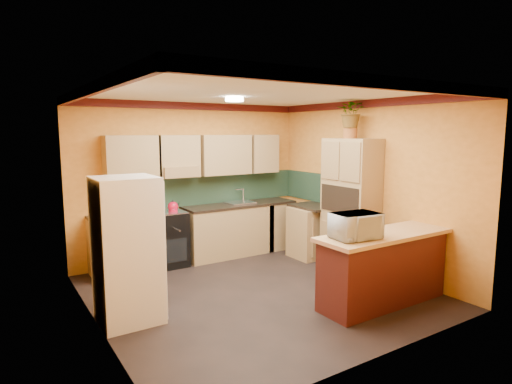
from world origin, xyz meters
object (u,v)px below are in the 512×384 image
at_px(base_cabinets_back, 201,235).
at_px(pantry, 350,204).
at_px(breakfast_bar, 383,270).
at_px(microwave, 356,226).
at_px(stove, 167,239).
at_px(fridge, 127,250).

xyz_separation_m(base_cabinets_back, pantry, (1.84, -1.69, 0.61)).
relative_size(breakfast_bar, microwave, 3.21).
bearing_deg(stove, microwave, -67.49).
bearing_deg(base_cabinets_back, microwave, -78.36).
xyz_separation_m(base_cabinets_back, breakfast_bar, (1.14, -3.00, 0.00)).
bearing_deg(base_cabinets_back, breakfast_bar, -69.20).
bearing_deg(stove, pantry, -34.54).
height_order(pantry, microwave, pantry).
bearing_deg(base_cabinets_back, stove, -180.00).
relative_size(pantry, microwave, 3.74).
distance_m(pantry, breakfast_bar, 1.60).
bearing_deg(pantry, breakfast_bar, -118.14).
bearing_deg(microwave, stove, 118.04).
xyz_separation_m(fridge, pantry, (3.60, 0.05, 0.20)).
distance_m(stove, microwave, 3.31).
bearing_deg(breakfast_bar, fridge, 156.61).
xyz_separation_m(base_cabinets_back, stove, (-0.62, -0.00, 0.02)).
relative_size(base_cabinets_back, stove, 4.01).
bearing_deg(base_cabinets_back, pantry, -42.70).
height_order(base_cabinets_back, breakfast_bar, same).
distance_m(base_cabinets_back, fridge, 2.51).
distance_m(fridge, microwave, 2.70).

